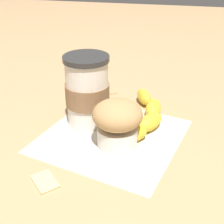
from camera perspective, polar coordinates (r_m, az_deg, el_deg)
The scene contains 7 objects.
ground_plane at distance 0.62m, azimuth 0.00°, elevation -4.44°, with size 3.00×3.00×0.00m, color tan.
paper_napkin at distance 0.62m, azimuth 0.00°, elevation -4.39°, with size 0.26×0.26×0.00m, color beige.
coffee_cup at distance 0.64m, azimuth -4.53°, elevation 3.84°, with size 0.09×0.09×0.15m.
muffin at distance 0.57m, azimuth 1.00°, elevation -1.72°, with size 0.09×0.09×0.09m.
banana at distance 0.67m, azimuth 6.34°, elevation -0.43°, with size 0.09×0.23×0.03m.
sugar_packet at distance 0.52m, azimuth -12.19°, elevation -12.18°, with size 0.05×0.03×0.01m, color #E0B27F.
wooden_stirrer at distance 0.78m, azimuth -2.90°, elevation 3.04°, with size 0.11×0.01×0.00m, color #9E7547.
Camera 1 is at (0.11, -0.51, 0.34)m, focal length 50.00 mm.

